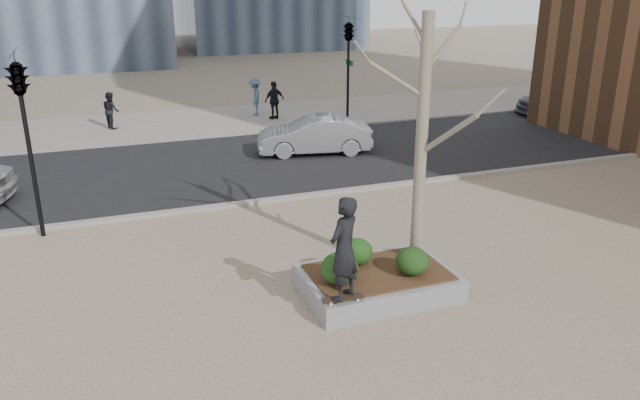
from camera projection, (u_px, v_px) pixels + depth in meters
name	position (u px, v px, depth m)	size (l,w,h in m)	color
ground	(332.00, 301.00, 12.37)	(120.00, 120.00, 0.00)	gray
street	(224.00, 165.00, 21.18)	(60.00, 8.00, 0.02)	black
far_sidewalk	(190.00, 123.00, 27.34)	(60.00, 6.00, 0.02)	gray
planter	(378.00, 283.00, 12.62)	(3.00, 2.00, 0.45)	gray
planter_mulch	(378.00, 272.00, 12.54)	(2.70, 1.70, 0.04)	#382314
sycamore_tree	(424.00, 102.00, 12.01)	(2.80, 2.80, 6.60)	gray
shrub_left	(340.00, 268.00, 11.95)	(0.73, 0.73, 0.62)	black
shrub_middle	(357.00, 251.00, 12.78)	(0.64, 0.64, 0.54)	#1B3A12
shrub_right	(412.00, 261.00, 12.33)	(0.66, 0.66, 0.56)	#103410
skateboard	(343.00, 299.00, 11.45)	(0.78, 0.20, 0.07)	black
skateboarder	(344.00, 249.00, 11.11)	(0.71, 0.47, 1.96)	black
car_silver	(314.00, 135.00, 22.37)	(1.42, 4.06, 1.34)	gray
car_third	(564.00, 99.00, 29.00)	(1.90, 4.67, 1.35)	#53555F
pedestrian_a	(111.00, 110.00, 26.06)	(0.74, 0.58, 1.53)	black
pedestrian_b	(255.00, 97.00, 28.46)	(1.10, 0.63, 1.70)	#436179
pedestrian_c	(274.00, 100.00, 27.73)	(0.98, 0.41, 1.68)	black
traffic_light_near	(29.00, 148.00, 14.73)	(0.60, 2.48, 4.50)	black
traffic_light_far	(348.00, 71.00, 26.61)	(0.60, 2.48, 4.50)	black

